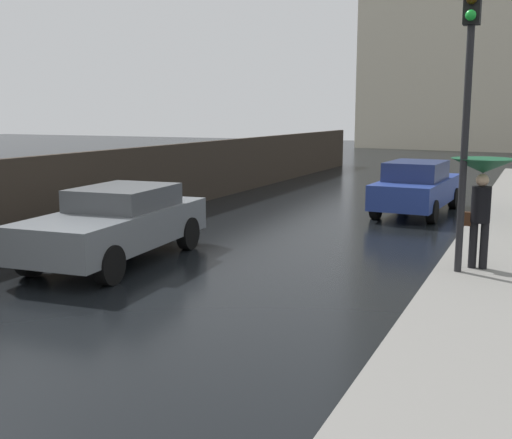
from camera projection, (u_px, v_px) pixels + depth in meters
The scene contains 4 objects.
car_blue_mid_road at pixel (417, 187), 17.57m from camera, with size 1.90×4.50×1.49m.
car_grey_far_ahead at pixel (117, 223), 11.91m from camera, with size 2.09×4.54×1.41m.
pedestrian_with_umbrella_near at pixel (482, 180), 10.64m from camera, with size 1.08×1.08×1.91m.
traffic_light at pixel (469, 74), 10.10m from camera, with size 0.26×0.39×4.82m.
Camera 1 is at (5.57, -2.66, 2.82)m, focal length 43.79 mm.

